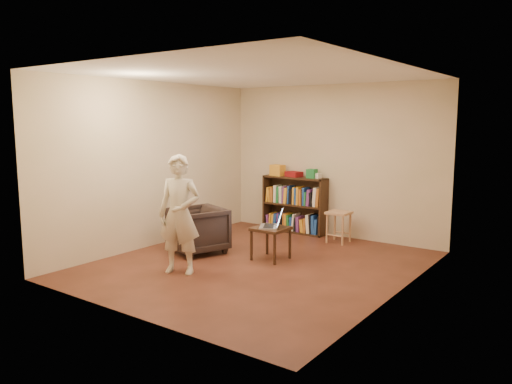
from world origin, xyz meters
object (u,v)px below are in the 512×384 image
Objects in this scene: armchair at (197,230)px; stool at (339,218)px; side_table at (271,233)px; person at (179,214)px; bookshelf at (295,208)px; laptop at (273,223)px.

stool is at bearing 71.78° from armchair.
person is (-0.62, -1.22, 0.39)m from side_table.
bookshelf is 2.14m from armchair.
armchair reaches higher than side_table.
bookshelf reaches higher than laptop.
armchair is 0.49× the size of person.
person reaches higher than laptop.
person is (0.05, -2.97, 0.34)m from bookshelf.
side_table is 0.30× the size of person.
bookshelf is 2.47× the size of laptop.
person reaches higher than bookshelf.
bookshelf is 2.33× the size of stool.
laptop is (-0.31, -1.47, 0.12)m from stool.
side_table is at bearing -96.50° from laptop.
bookshelf is 1.56× the size of armchair.
person is at bearing -40.36° from armchair.
armchair is at bearing 97.82° from person.
bookshelf reaches higher than side_table.
laptop is (0.03, 0.01, 0.14)m from side_table.
laptop reaches higher than armchair.
stool is 0.67× the size of armchair.
person is at bearing -57.13° from laptop.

